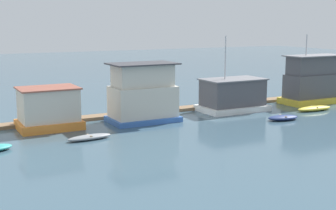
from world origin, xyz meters
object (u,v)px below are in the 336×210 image
houseboat_orange (49,109)px  dinghy_navy (283,118)px  houseboat_yellow (314,81)px  mooring_post_near_left (60,114)px  dinghy_yellow (314,108)px  dinghy_grey (89,137)px  houseboat_white (233,95)px  houseboat_blue (143,95)px

houseboat_orange → dinghy_navy: houseboat_orange is taller
houseboat_yellow → mooring_post_near_left: houseboat_yellow is taller
dinghy_navy → dinghy_yellow: dinghy_yellow is taller
houseboat_orange → dinghy_grey: 5.76m
houseboat_orange → dinghy_yellow: size_ratio=1.24×
houseboat_white → houseboat_yellow: 10.74m
houseboat_orange → houseboat_yellow: (29.22, -0.91, 0.75)m
houseboat_yellow → dinghy_grey: 27.88m
houseboat_white → dinghy_yellow: size_ratio=1.82×
dinghy_grey → dinghy_yellow: (24.05, 0.73, 0.04)m
houseboat_orange → dinghy_navy: size_ratio=1.63×
houseboat_blue → dinghy_grey: bearing=-147.0°
dinghy_navy → houseboat_orange: bearing=161.6°
houseboat_yellow → dinghy_grey: bearing=-171.0°
mooring_post_near_left → houseboat_blue: bearing=-16.2°
houseboat_white → houseboat_yellow: (10.70, -0.35, 0.88)m
dinghy_navy → dinghy_yellow: (5.96, 2.07, 0.01)m
dinghy_grey → mooring_post_near_left: mooring_post_near_left is taller
houseboat_blue → houseboat_yellow: bearing=0.4°
houseboat_orange → houseboat_yellow: size_ratio=0.68×
houseboat_blue → houseboat_orange: bearing=172.7°
houseboat_blue → dinghy_yellow: bearing=-11.2°
dinghy_grey → dinghy_navy: (18.09, -1.35, 0.04)m
dinghy_navy → mooring_post_near_left: size_ratio=1.66×
dinghy_yellow → dinghy_grey: bearing=-178.3°
houseboat_blue → houseboat_yellow: 20.96m
houseboat_blue → houseboat_white: bearing=2.8°
houseboat_orange → houseboat_white: houseboat_white is taller
houseboat_orange → houseboat_yellow: houseboat_yellow is taller
houseboat_blue → mooring_post_near_left: 7.54m
houseboat_white → dinghy_navy: 6.35m
houseboat_orange → dinghy_yellow: (25.83, -4.55, -1.45)m
houseboat_orange → dinghy_yellow: 26.27m
houseboat_blue → dinghy_grey: size_ratio=1.71×
dinghy_navy → mooring_post_near_left: (-18.71, 7.62, 0.72)m
dinghy_yellow → dinghy_navy: bearing=-160.8°
dinghy_grey → mooring_post_near_left: size_ratio=1.89×
dinghy_yellow → mooring_post_near_left: 25.29m
houseboat_blue → dinghy_grey: houseboat_blue is taller
houseboat_white → dinghy_yellow: bearing=-28.6°
houseboat_orange → houseboat_white: 18.53m
houseboat_yellow → dinghy_yellow: 5.44m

